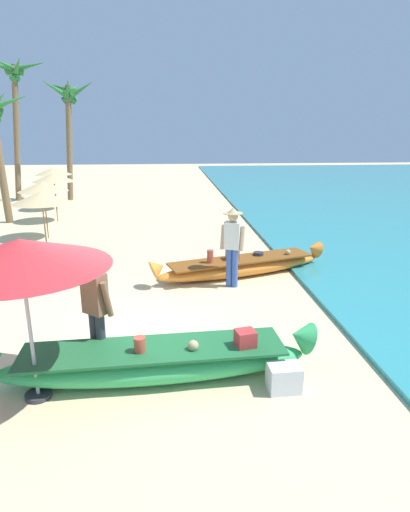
{
  "coord_description": "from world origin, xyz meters",
  "views": [
    {
      "loc": [
        0.66,
        -6.68,
        3.52
      ],
      "look_at": [
        1.42,
        2.02,
        0.9
      ],
      "focal_mm": 29.5,
      "sensor_mm": 36.0,
      "label": 1
    }
  ],
  "objects": [
    {
      "name": "palm_tree_mid_cluster",
      "position": [
        -6.61,
        15.97,
        5.5
      ],
      "size": [
        3.0,
        2.5,
        6.88
      ],
      "color": "brown",
      "rests_on": "ground"
    },
    {
      "name": "parasol_row_1",
      "position": [
        -3.42,
        7.58,
        1.75
      ],
      "size": [
        1.6,
        1.6,
        1.91
      ],
      "color": "#8E6B47",
      "rests_on": "ground"
    },
    {
      "name": "patio_umbrella_large",
      "position": [
        -1.19,
        -1.51,
        2.05
      ],
      "size": [
        2.24,
        2.24,
        2.24
      ],
      "color": "#B7B7BC",
      "rests_on": "ground"
    },
    {
      "name": "cooler_box",
      "position": [
        2.21,
        -1.65,
        0.19
      ],
      "size": [
        0.46,
        0.35,
        0.38
      ],
      "primitive_type": "cube",
      "rotation": [
        0.0,
        0.0,
        0.04
      ],
      "color": "silver",
      "rests_on": "ground"
    },
    {
      "name": "parasol_row_2",
      "position": [
        -3.79,
        10.38,
        1.75
      ],
      "size": [
        1.6,
        1.6,
        1.91
      ],
      "color": "#8E6B47",
      "rests_on": "ground"
    },
    {
      "name": "parasol_row_3",
      "position": [
        -4.47,
        13.08,
        1.75
      ],
      "size": [
        1.6,
        1.6,
        1.91
      ],
      "color": "#8E6B47",
      "rests_on": "ground"
    },
    {
      "name": "ground_plane",
      "position": [
        0.0,
        0.0,
        0.0
      ],
      "size": [
        80.0,
        80.0,
        0.0
      ],
      "primitive_type": "plane",
      "color": "beige"
    },
    {
      "name": "boat_orange_midground",
      "position": [
        2.45,
        3.25,
        0.25
      ],
      "size": [
        4.66,
        2.03,
        0.75
      ],
      "color": "orange",
      "rests_on": "ground"
    },
    {
      "name": "parasol_row_0",
      "position": [
        -2.81,
        5.16,
        1.75
      ],
      "size": [
        1.6,
        1.6,
        1.91
      ],
      "color": "#8E6B47",
      "rests_on": "ground"
    },
    {
      "name": "person_vendor_hatted",
      "position": [
        2.1,
        2.49,
        1.08
      ],
      "size": [
        0.59,
        0.45,
        1.87
      ],
      "color": "#3D5BA8",
      "rests_on": "ground"
    },
    {
      "name": "palm_tree_leaning_seaward",
      "position": [
        -4.15,
        15.87,
        4.66
      ],
      "size": [
        2.61,
        2.38,
        5.97
      ],
      "color": "brown",
      "rests_on": "ground"
    },
    {
      "name": "boat_green_foreground",
      "position": [
        0.41,
        -1.21,
        0.28
      ],
      "size": [
        4.86,
        1.05,
        0.81
      ],
      "color": "#38B760",
      "rests_on": "ground"
    },
    {
      "name": "person_tourist_customer",
      "position": [
        -0.46,
        -0.78,
        1.0
      ],
      "size": [
        0.56,
        0.5,
        1.76
      ],
      "color": "#333842",
      "rests_on": "ground"
    }
  ]
}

